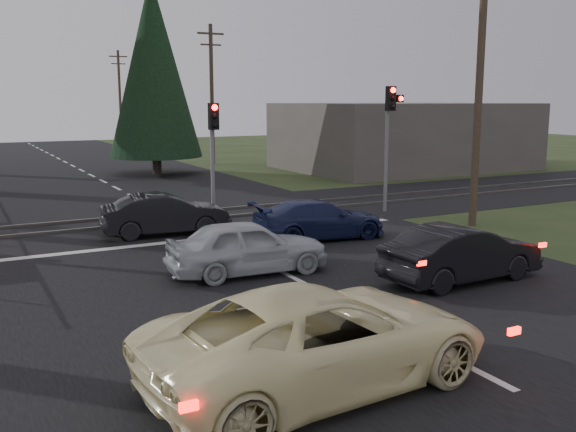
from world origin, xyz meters
TOP-DOWN VIEW (x-y plane):
  - ground at (0.00, 0.00)m, footprint 120.00×120.00m
  - road at (0.00, 10.00)m, footprint 14.00×100.00m
  - rail_corridor at (0.00, 12.00)m, footprint 120.00×8.00m
  - stop_line at (0.00, 8.20)m, footprint 13.00×0.35m
  - rail_near at (0.00, 11.20)m, footprint 120.00×0.12m
  - rail_far at (0.00, 12.80)m, footprint 120.00×0.12m
  - traffic_signal_right at (7.55, 9.47)m, footprint 0.68×0.48m
  - traffic_signal_center at (1.00, 10.68)m, footprint 0.32×0.48m
  - utility_pole_near at (8.50, 6.00)m, footprint 1.80×0.26m
  - utility_pole_mid at (8.50, 30.00)m, footprint 1.80×0.26m
  - utility_pole_far at (8.50, 55.00)m, footprint 1.80×0.26m
  - conifer_tree at (3.50, 26.00)m, footprint 5.20×5.20m
  - building_right at (18.00, 22.00)m, footprint 14.00×10.00m
  - cream_coupe at (-2.45, -2.26)m, footprint 5.58×2.91m
  - dark_hatchback at (3.35, 1.00)m, footprint 4.08×1.58m
  - silver_car at (-0.80, 3.95)m, footprint 4.03×1.83m
  - blue_sedan at (2.79, 6.59)m, footprint 4.30×2.09m
  - dark_car_far at (-1.16, 9.40)m, footprint 4.06×1.75m

SIDE VIEW (x-z plane):
  - ground at x=0.00m, z-range 0.00..0.00m
  - road at x=0.00m, z-range 0.00..0.01m
  - rail_corridor at x=0.00m, z-range 0.00..0.01m
  - stop_line at x=0.00m, z-range 0.01..0.01m
  - rail_near at x=0.00m, z-range 0.00..0.10m
  - rail_far at x=0.00m, z-range 0.00..0.10m
  - blue_sedan at x=2.79m, z-range 0.00..1.20m
  - dark_car_far at x=-1.16m, z-range 0.00..1.30m
  - dark_hatchback at x=3.35m, z-range 0.00..1.32m
  - silver_car at x=-0.80m, z-range 0.00..1.34m
  - cream_coupe at x=-2.45m, z-range 0.00..1.50m
  - building_right at x=18.00m, z-range 0.00..4.00m
  - traffic_signal_center at x=1.00m, z-range 0.76..4.86m
  - traffic_signal_right at x=7.55m, z-range 0.96..5.66m
  - utility_pole_near at x=8.50m, z-range 0.23..9.23m
  - utility_pole_mid at x=8.50m, z-range 0.23..9.23m
  - utility_pole_far at x=8.50m, z-range 0.23..9.23m
  - conifer_tree at x=3.50m, z-range 0.49..11.49m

